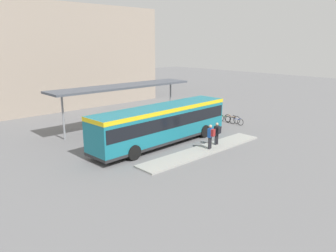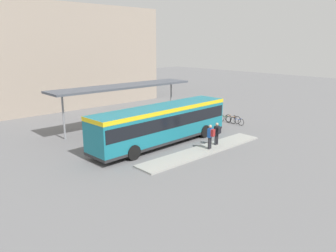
{
  "view_description": "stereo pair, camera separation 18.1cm",
  "coord_description": "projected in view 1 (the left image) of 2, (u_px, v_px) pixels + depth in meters",
  "views": [
    {
      "loc": [
        -16.15,
        -17.95,
        7.61
      ],
      "look_at": [
        0.61,
        0.0,
        1.34
      ],
      "focal_mm": 35.0,
      "sensor_mm": 36.0,
      "label": 1
    },
    {
      "loc": [
        -16.01,
        -18.07,
        7.61
      ],
      "look_at": [
        0.61,
        0.0,
        1.34
      ],
      "focal_mm": 35.0,
      "sensor_mm": 36.0,
      "label": 2
    }
  ],
  "objects": [
    {
      "name": "curb_island",
      "position": [
        204.0,
        150.0,
        23.62
      ],
      "size": [
        11.28,
        1.8,
        0.12
      ],
      "color": "#9E9E99",
      "rests_on": "ground_plane"
    },
    {
      "name": "pedestrian_waiting",
      "position": [
        211.0,
        135.0,
        23.53
      ],
      "size": [
        0.48,
        0.52,
        1.79
      ],
      "rotation": [
        0.0,
        0.0,
        1.79
      ],
      "color": "#232328",
      "rests_on": "curb_island"
    },
    {
      "name": "potted_planter_far_side",
      "position": [
        148.0,
        123.0,
        29.05
      ],
      "size": [
        0.93,
        0.93,
        1.34
      ],
      "color": "slate",
      "rests_on": "ground_plane"
    },
    {
      "name": "city_bus",
      "position": [
        162.0,
        122.0,
        24.84
      ],
      "size": [
        12.33,
        2.98,
        2.98
      ],
      "rotation": [
        0.0,
        0.0,
        0.05
      ],
      "color": "#197284",
      "rests_on": "ground_plane"
    },
    {
      "name": "ground_plane",
      "position": [
        162.0,
        144.0,
        25.27
      ],
      "size": [
        120.0,
        120.0,
        0.0
      ],
      "primitive_type": "plane",
      "color": "slate"
    },
    {
      "name": "pedestrian_companion",
      "position": [
        217.0,
        132.0,
        24.51
      ],
      "size": [
        0.44,
        0.46,
        1.7
      ],
      "rotation": [
        0.0,
        0.0,
        1.47
      ],
      "color": "#232328",
      "rests_on": "curb_island"
    },
    {
      "name": "bicycle_green",
      "position": [
        225.0,
        118.0,
        32.32
      ],
      "size": [
        0.48,
        1.54,
        0.67
      ],
      "rotation": [
        0.0,
        0.0,
        1.48
      ],
      "color": "black",
      "rests_on": "ground_plane"
    },
    {
      "name": "bicycle_orange",
      "position": [
        232.0,
        119.0,
        31.95
      ],
      "size": [
        0.48,
        1.78,
        0.77
      ],
      "rotation": [
        0.0,
        0.0,
        1.64
      ],
      "color": "black",
      "rests_on": "ground_plane"
    },
    {
      "name": "potted_planter_near_shelter",
      "position": [
        187.0,
        115.0,
        32.73
      ],
      "size": [
        0.81,
        0.81,
        1.2
      ],
      "color": "slate",
      "rests_on": "ground_plane"
    },
    {
      "name": "station_building",
      "position": [
        61.0,
        56.0,
        42.31
      ],
      "size": [
        20.91,
        13.06,
        11.9
      ],
      "color": "gray",
      "rests_on": "ground_plane"
    },
    {
      "name": "station_shelter",
      "position": [
        123.0,
        87.0,
        29.46
      ],
      "size": [
        13.85,
        2.78,
        3.88
      ],
      "color": "#4C515B",
      "rests_on": "ground_plane"
    },
    {
      "name": "bicycle_blue",
      "position": [
        236.0,
        121.0,
        31.23
      ],
      "size": [
        0.48,
        1.56,
        0.67
      ],
      "rotation": [
        0.0,
        0.0,
        -1.53
      ],
      "color": "black",
      "rests_on": "ground_plane"
    }
  ]
}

